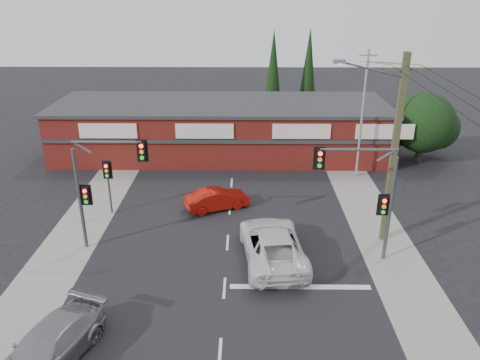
{
  "coord_description": "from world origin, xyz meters",
  "views": [
    {
      "loc": [
        0.91,
        -19.49,
        12.95
      ],
      "look_at": [
        0.67,
        3.0,
        3.47
      ],
      "focal_mm": 35.0,
      "sensor_mm": 36.0,
      "label": 1
    }
  ],
  "objects_px": {
    "utility_pole": "(392,146)",
    "shop_building": "(221,128)",
    "silver_suv": "(48,348)",
    "white_suv": "(272,244)",
    "red_sedan": "(217,199)"
  },
  "relations": [
    {
      "from": "white_suv",
      "to": "silver_suv",
      "type": "distance_m",
      "value": 11.17
    },
    {
      "from": "silver_suv",
      "to": "utility_pole",
      "type": "distance_m",
      "value": 17.9
    },
    {
      "from": "white_suv",
      "to": "shop_building",
      "type": "distance_m",
      "value": 16.46
    },
    {
      "from": "red_sedan",
      "to": "utility_pole",
      "type": "xyz_separation_m",
      "value": [
        9.15,
        -3.63,
        4.74
      ]
    },
    {
      "from": "silver_suv",
      "to": "shop_building",
      "type": "height_order",
      "value": "shop_building"
    },
    {
      "from": "silver_suv",
      "to": "red_sedan",
      "type": "xyz_separation_m",
      "value": [
        5.42,
        12.92,
        -0.09
      ]
    },
    {
      "from": "white_suv",
      "to": "shop_building",
      "type": "xyz_separation_m",
      "value": [
        -3.32,
        16.08,
        1.27
      ]
    },
    {
      "from": "red_sedan",
      "to": "shop_building",
      "type": "height_order",
      "value": "shop_building"
    },
    {
      "from": "white_suv",
      "to": "red_sedan",
      "type": "relative_size",
      "value": 1.58
    },
    {
      "from": "silver_suv",
      "to": "shop_building",
      "type": "distance_m",
      "value": 23.9
    },
    {
      "from": "red_sedan",
      "to": "shop_building",
      "type": "relative_size",
      "value": 0.14
    },
    {
      "from": "utility_pole",
      "to": "shop_building",
      "type": "bearing_deg",
      "value": 123.76
    },
    {
      "from": "red_sedan",
      "to": "utility_pole",
      "type": "bearing_deg",
      "value": -134.32
    },
    {
      "from": "white_suv",
      "to": "silver_suv",
      "type": "bearing_deg",
      "value": 34.11
    },
    {
      "from": "shop_building",
      "to": "utility_pole",
      "type": "relative_size",
      "value": 2.73
    }
  ]
}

